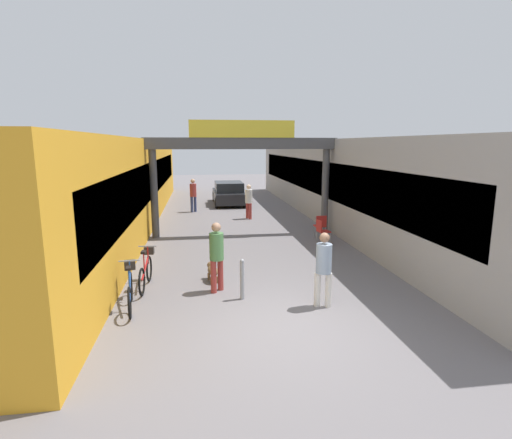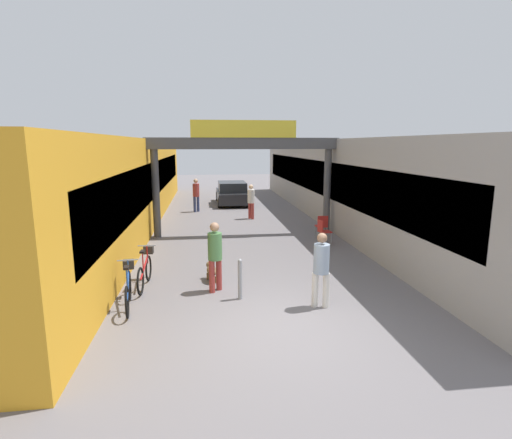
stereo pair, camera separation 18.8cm
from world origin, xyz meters
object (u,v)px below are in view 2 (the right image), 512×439
(bicycle_blue_nearest, at_px, (128,287))
(cafe_chair_red_nearer, at_px, (323,230))
(pedestrian_with_dog, at_px, (215,252))
(parked_car_black, at_px, (232,193))
(bollard_post_metal, at_px, (240,279))
(bicycle_red_second, at_px, (145,269))
(pedestrian_elderly_walking, at_px, (196,193))
(pedestrian_carrying_crate, at_px, (251,199))
(cafe_chair_red_farther, at_px, (322,225))
(dog_on_leash, at_px, (211,270))
(pedestrian_companion, at_px, (321,265))

(bicycle_blue_nearest, bearing_deg, cafe_chair_red_nearer, 39.29)
(pedestrian_with_dog, distance_m, parked_car_black, 14.37)
(bollard_post_metal, xyz_separation_m, cafe_chair_red_nearer, (3.35, 4.67, 0.05))
(bicycle_blue_nearest, relative_size, bollard_post_metal, 1.76)
(bicycle_red_second, relative_size, parked_car_black, 0.42)
(pedestrian_with_dog, height_order, pedestrian_elderly_walking, pedestrian_elderly_walking)
(pedestrian_with_dog, bearing_deg, pedestrian_elderly_walking, 93.30)
(pedestrian_with_dog, height_order, pedestrian_carrying_crate, pedestrian_with_dog)
(pedestrian_carrying_crate, height_order, bollard_post_metal, pedestrian_carrying_crate)
(bicycle_blue_nearest, height_order, cafe_chair_red_nearer, bicycle_blue_nearest)
(pedestrian_with_dog, relative_size, cafe_chair_red_farther, 1.91)
(bicycle_red_second, height_order, cafe_chair_red_farther, bicycle_red_second)
(cafe_chair_red_nearer, bearing_deg, pedestrian_elderly_walking, 120.86)
(pedestrian_with_dog, bearing_deg, pedestrian_carrying_crate, 78.22)
(pedestrian_with_dog, height_order, parked_car_black, pedestrian_with_dog)
(pedestrian_with_dog, relative_size, dog_on_leash, 2.60)
(pedestrian_elderly_walking, height_order, parked_car_black, pedestrian_elderly_walking)
(pedestrian_with_dog, distance_m, pedestrian_elderly_walking, 11.77)
(bicycle_red_second, distance_m, cafe_chair_red_nearer, 6.64)
(pedestrian_with_dog, height_order, bollard_post_metal, pedestrian_with_dog)
(dog_on_leash, distance_m, bicycle_blue_nearest, 2.34)
(bicycle_red_second, distance_m, bollard_post_metal, 2.57)
(pedestrian_with_dog, xyz_separation_m, bicycle_blue_nearest, (-1.92, -0.68, -0.54))
(parked_car_black, bearing_deg, cafe_chair_red_farther, -73.55)
(pedestrian_with_dog, distance_m, cafe_chair_red_farther, 6.49)
(bollard_post_metal, bearing_deg, dog_on_leash, 115.19)
(bicycle_blue_nearest, bearing_deg, pedestrian_elderly_walking, 84.27)
(pedestrian_with_dog, relative_size, pedestrian_carrying_crate, 1.04)
(pedestrian_companion, xyz_separation_m, pedestrian_elderly_walking, (-2.93, 13.01, 0.05))
(pedestrian_with_dog, distance_m, bicycle_red_second, 1.91)
(bicycle_red_second, relative_size, cafe_chair_red_nearer, 1.90)
(pedestrian_carrying_crate, height_order, bicycle_red_second, pedestrian_carrying_crate)
(pedestrian_carrying_crate, distance_m, cafe_chair_red_farther, 4.92)
(pedestrian_companion, xyz_separation_m, cafe_chair_red_farther, (1.88, 6.25, -0.41))
(pedestrian_carrying_crate, distance_m, parked_car_black, 4.96)
(pedestrian_carrying_crate, height_order, cafe_chair_red_farther, pedestrian_carrying_crate)
(bicycle_red_second, bearing_deg, bicycle_blue_nearest, -98.41)
(pedestrian_with_dog, xyz_separation_m, pedestrian_elderly_walking, (-0.68, 11.75, 0.03))
(pedestrian_with_dog, relative_size, cafe_chair_red_nearer, 1.91)
(pedestrian_with_dog, distance_m, bicycle_blue_nearest, 2.11)
(pedestrian_elderly_walking, xyz_separation_m, dog_on_leash, (0.59, -10.98, -0.72))
(cafe_chair_red_nearer, bearing_deg, cafe_chair_red_farther, 75.68)
(pedestrian_carrying_crate, relative_size, pedestrian_elderly_walking, 0.94)
(pedestrian_with_dog, bearing_deg, cafe_chair_red_nearer, 46.35)
(pedestrian_companion, distance_m, pedestrian_carrying_crate, 10.65)
(pedestrian_companion, relative_size, bicycle_blue_nearest, 0.99)
(parked_car_black, bearing_deg, pedestrian_elderly_walking, -128.91)
(pedestrian_companion, bearing_deg, bollard_post_metal, 158.24)
(parked_car_black, bearing_deg, pedestrian_with_dog, -95.52)
(pedestrian_carrying_crate, distance_m, dog_on_leash, 8.88)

